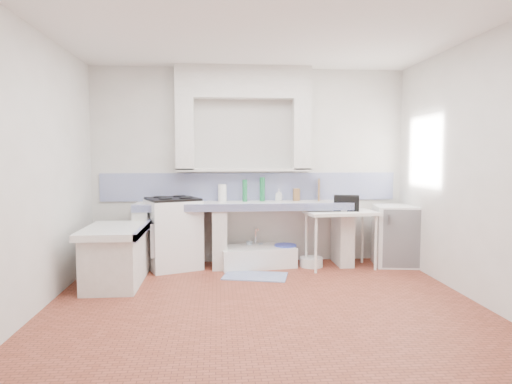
{
  "coord_description": "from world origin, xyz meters",
  "views": [
    {
      "loc": [
        -0.47,
        -4.51,
        1.54
      ],
      "look_at": [
        0.0,
        1.0,
        1.1
      ],
      "focal_mm": 31.51,
      "sensor_mm": 36.0,
      "label": 1
    }
  ],
  "objects": [
    {
      "name": "floor",
      "position": [
        0.0,
        0.0,
        0.0
      ],
      "size": [
        4.5,
        4.5,
        0.0
      ],
      "primitive_type": "plane",
      "color": "brown",
      "rests_on": "ground"
    },
    {
      "name": "ceiling",
      "position": [
        0.0,
        0.0,
        2.8
      ],
      "size": [
        4.5,
        4.5,
        0.0
      ],
      "primitive_type": "plane",
      "rotation": [
        3.14,
        0.0,
        0.0
      ],
      "color": "silver",
      "rests_on": "ground"
    },
    {
      "name": "wall_back",
      "position": [
        0.0,
        2.0,
        1.4
      ],
      "size": [
        4.5,
        0.0,
        4.5
      ],
      "primitive_type": "plane",
      "rotation": [
        1.57,
        0.0,
        0.0
      ],
      "color": "silver",
      "rests_on": "ground"
    },
    {
      "name": "wall_front",
      "position": [
        0.0,
        -2.0,
        1.4
      ],
      "size": [
        4.5,
        0.0,
        4.5
      ],
      "primitive_type": "plane",
      "rotation": [
        -1.57,
        0.0,
        0.0
      ],
      "color": "silver",
      "rests_on": "ground"
    },
    {
      "name": "wall_left",
      "position": [
        -2.25,
        0.0,
        1.4
      ],
      "size": [
        0.0,
        4.5,
        4.5
      ],
      "primitive_type": "plane",
      "rotation": [
        1.57,
        0.0,
        1.57
      ],
      "color": "silver",
      "rests_on": "ground"
    },
    {
      "name": "wall_right",
      "position": [
        2.25,
        0.0,
        1.4
      ],
      "size": [
        0.0,
        4.5,
        4.5
      ],
      "primitive_type": "plane",
      "rotation": [
        1.57,
        0.0,
        -1.57
      ],
      "color": "silver",
      "rests_on": "ground"
    },
    {
      "name": "alcove_mass",
      "position": [
        -0.1,
        1.88,
        2.58
      ],
      "size": [
        1.9,
        0.25,
        0.45
      ],
      "primitive_type": "cube",
      "color": "silver",
      "rests_on": "ground"
    },
    {
      "name": "window_frame",
      "position": [
        2.42,
        1.2,
        1.6
      ],
      "size": [
        0.35,
        0.86,
        1.06
      ],
      "primitive_type": "cube",
      "color": "#391E12",
      "rests_on": "ground"
    },
    {
      "name": "lace_valance",
      "position": [
        2.28,
        1.2,
        1.98
      ],
      "size": [
        0.01,
        0.84,
        0.24
      ],
      "primitive_type": "cube",
      "color": "white",
      "rests_on": "ground"
    },
    {
      "name": "counter_slab",
      "position": [
        -0.1,
        1.7,
        0.86
      ],
      "size": [
        3.0,
        0.6,
        0.08
      ],
      "primitive_type": "cube",
      "color": "white",
      "rests_on": "ground"
    },
    {
      "name": "counter_lip",
      "position": [
        -0.1,
        1.42,
        0.86
      ],
      "size": [
        3.0,
        0.04,
        0.1
      ],
      "primitive_type": "cube",
      "color": "navy",
      "rests_on": "ground"
    },
    {
      "name": "counter_pier_left",
      "position": [
        -1.5,
        1.7,
        0.41
      ],
      "size": [
        0.2,
        0.55,
        0.82
      ],
      "primitive_type": "cube",
      "color": "silver",
      "rests_on": "ground"
    },
    {
      "name": "counter_pier_mid",
      "position": [
        -0.45,
        1.7,
        0.41
      ],
      "size": [
        0.2,
        0.55,
        0.82
      ],
      "primitive_type": "cube",
      "color": "silver",
      "rests_on": "ground"
    },
    {
      "name": "counter_pier_right",
      "position": [
        1.3,
        1.7,
        0.41
      ],
      "size": [
        0.2,
        0.55,
        0.82
      ],
      "primitive_type": "cube",
      "color": "silver",
      "rests_on": "ground"
    },
    {
      "name": "peninsula_top",
      "position": [
        -1.7,
        0.9,
        0.66
      ],
      "size": [
        0.7,
        1.1,
        0.08
      ],
      "primitive_type": "cube",
      "color": "white",
      "rests_on": "ground"
    },
    {
      "name": "peninsula_base",
      "position": [
        -1.7,
        0.9,
        0.31
      ],
      "size": [
        0.6,
        1.0,
        0.62
      ],
      "primitive_type": "cube",
      "color": "silver",
      "rests_on": "ground"
    },
    {
      "name": "peninsula_lip",
      "position": [
        -1.37,
        0.9,
        0.66
      ],
      "size": [
        0.04,
        1.1,
        0.1
      ],
      "primitive_type": "cube",
      "color": "navy",
      "rests_on": "ground"
    },
    {
      "name": "backsplash",
      "position": [
        0.0,
        1.99,
        1.1
      ],
      "size": [
        4.27,
        0.03,
        0.4
      ],
      "primitive_type": "cube",
      "color": "navy",
      "rests_on": "ground"
    },
    {
      "name": "stove",
      "position": [
        -1.09,
        1.68,
        0.47
      ],
      "size": [
        0.86,
        0.85,
        0.94
      ],
      "primitive_type": "cube",
      "rotation": [
        0.0,
        0.0,
        0.39
      ],
      "color": "white",
      "rests_on": "ground"
    },
    {
      "name": "sink",
      "position": [
        0.07,
        1.68,
        0.12
      ],
      "size": [
        1.1,
        0.7,
        0.25
      ],
      "primitive_type": "cube",
      "rotation": [
        0.0,
        0.0,
        0.15
      ],
      "color": "white",
      "rests_on": "ground"
    },
    {
      "name": "side_table",
      "position": [
        1.21,
        1.49,
        0.39
      ],
      "size": [
        1.0,
        0.63,
        0.04
      ],
      "primitive_type": "cube",
      "rotation": [
        0.0,
        0.0,
        0.11
      ],
      "color": "white",
      "rests_on": "ground"
    },
    {
      "name": "fridge",
      "position": [
        2.01,
        1.57,
        0.42
      ],
      "size": [
        0.63,
        0.63,
        0.85
      ],
      "primitive_type": "cube",
      "rotation": [
        0.0,
        0.0,
        -0.15
      ],
      "color": "white",
      "rests_on": "ground"
    },
    {
      "name": "bucket_red",
      "position": [
        -0.25,
        1.6,
        0.13
      ],
      "size": [
        0.36,
        0.36,
        0.26
      ],
      "primitive_type": "cylinder",
      "rotation": [
        0.0,
        0.0,
        0.32
      ],
      "color": "red",
      "rests_on": "ground"
    },
    {
      "name": "bucket_orange",
      "position": [
        0.13,
        1.66,
        0.13
      ],
      "size": [
        0.32,
        0.32,
        0.26
      ],
      "primitive_type": "cylinder",
      "rotation": [
        0.0,
        0.0,
        -0.17
      ],
      "color": "#C7450D",
      "rests_on": "ground"
    },
    {
      "name": "bucket_blue",
      "position": [
        0.48,
        1.7,
        0.15
      ],
      "size": [
        0.4,
        0.4,
        0.29
      ],
      "primitive_type": "cylinder",
      "rotation": [
        0.0,
        0.0,
        0.36
      ],
      "color": "blue",
      "rests_on": "ground"
    },
    {
      "name": "basin_white",
      "position": [
        0.83,
        1.59,
        0.06
      ],
      "size": [
        0.39,
        0.39,
        0.13
      ],
      "primitive_type": "cylinder",
      "rotation": [
        0.0,
        0.0,
        0.24
      ],
      "color": "white",
      "rests_on": "ground"
    },
    {
      "name": "water_bottle_a",
      "position": [
        -0.02,
        1.85,
        0.16
      ],
      "size": [
        0.1,
        0.1,
        0.32
      ],
      "primitive_type": "cylinder",
      "rotation": [
        0.0,
        0.0,
        -0.24
      ],
      "color": "silver",
      "rests_on": "ground"
    },
    {
      "name": "water_bottle_b",
      "position": [
        0.14,
        1.85,
        0.14
      ],
      "size": [
        0.1,
        0.1,
        0.28
      ],
      "primitive_type": "cylinder",
      "rotation": [
        0.0,
        0.0,
        -0.32
      ],
      "color": "silver",
      "rests_on": "ground"
    },
    {
      "name": "black_bag",
      "position": [
        1.3,
        1.52,
        0.9
      ],
      "size": [
        0.38,
        0.27,
        0.21
      ],
      "primitive_type": "cube",
      "rotation": [
        0.0,
        0.0,
        -0.26
      ],
      "color": "black",
      "rests_on": "side_table"
    },
    {
      "name": "green_bottle_a",
      "position": [
        -0.09,
        1.81,
        1.06
      ],
      "size": [
        0.08,
        0.08,
        0.31
      ],
      "primitive_type": "cylinder",
      "rotation": [
        0.0,
        0.0,
        -0.18
      ],
      "color": "#186838",
      "rests_on": "counter_slab"
    },
    {
      "name": "green_bottle_b",
      "position": [
        0.16,
        1.85,
        1.07
      ],
      "size": [
        0.09,
        0.09,
        0.34
      ],
      "primitive_type": "cylinder",
      "rotation": [
        0.0,
        0.0,
        -0.22
      ],
      "color": "#186838",
      "rests_on": "counter_slab"
    },
    {
      "name": "knife_block",
      "position": [
        0.66,
        1.85,
        0.99
      ],
      "size": [
        0.09,
        0.08,
        0.18
      ],
      "primitive_type": "cube",
      "rotation": [
        0.0,
        0.0,
        0.07
      ],
      "color": "brown",
      "rests_on": "counter_slab"
    },
    {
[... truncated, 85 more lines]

